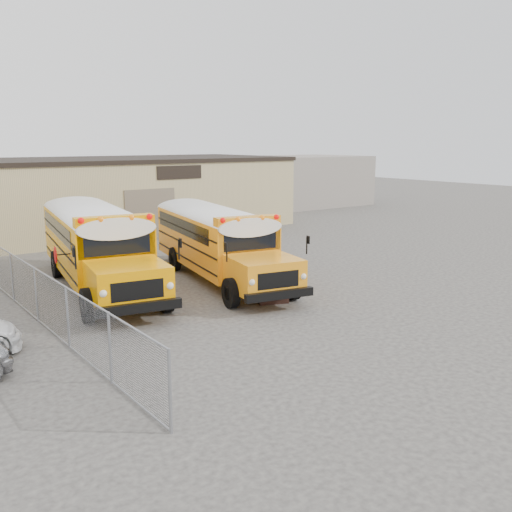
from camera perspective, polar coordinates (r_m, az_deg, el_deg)
ground at (r=19.75m, az=-1.36°, el=-5.50°), size 120.00×120.00×0.00m
warehouse at (r=37.22m, az=-19.56°, el=5.58°), size 30.20×10.20×4.67m
chainlink_fence at (r=19.68m, az=-21.11°, el=-3.62°), size 0.07×18.07×1.81m
distant_building_right at (r=52.78m, az=4.89°, el=7.55°), size 10.00×8.00×4.40m
school_bus_left at (r=30.15m, az=-18.17°, el=3.52°), size 4.61×11.50×3.28m
school_bus_right at (r=30.01m, az=-8.29°, el=3.70°), size 4.55×10.75×3.06m
tarp_bundle at (r=20.72m, az=1.51°, el=-2.31°), size 1.36×1.29×1.62m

